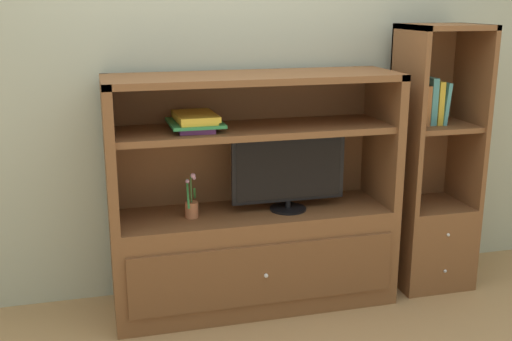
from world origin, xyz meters
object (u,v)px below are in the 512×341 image
object	(u,v)px
upright_book_row	(429,104)
media_console	(254,231)
bookshelf_tall	(431,201)
tv_monitor	(289,172)
magazine_stack	(195,121)
potted_plant	(192,207)

from	to	relation	value
upright_book_row	media_console	bearing A→B (deg)	179.70
bookshelf_tall	media_console	bearing A→B (deg)	-179.73
tv_monitor	magazine_stack	distance (m)	0.60
media_console	upright_book_row	xyz separation A→B (m)	(1.07, -0.01, 0.70)
media_console	tv_monitor	size ratio (longest dim) A/B	2.45
bookshelf_tall	upright_book_row	bearing A→B (deg)	-170.80
media_console	tv_monitor	bearing A→B (deg)	-11.99
tv_monitor	upright_book_row	size ratio (longest dim) A/B	2.38
bookshelf_tall	upright_book_row	distance (m)	0.61
potted_plant	bookshelf_tall	xyz separation A→B (m)	(1.49, 0.04, -0.10)
magazine_stack	bookshelf_tall	xyz separation A→B (m)	(1.46, 0.01, -0.57)
tv_monitor	upright_book_row	distance (m)	0.94
potted_plant	magazine_stack	size ratio (longest dim) A/B	0.74
tv_monitor	upright_book_row	xyz separation A→B (m)	(0.87, 0.04, 0.34)
media_console	bookshelf_tall	xyz separation A→B (m)	(1.14, 0.01, 0.09)
bookshelf_tall	tv_monitor	bearing A→B (deg)	-177.17
media_console	magazine_stack	xyz separation A→B (m)	(-0.32, -0.00, 0.66)
media_console	tv_monitor	distance (m)	0.41
media_console	potted_plant	size ratio (longest dim) A/B	6.30
tv_monitor	magazine_stack	size ratio (longest dim) A/B	1.90
potted_plant	upright_book_row	world-z (taller)	upright_book_row
media_console	tv_monitor	xyz separation A→B (m)	(0.19, -0.04, 0.35)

